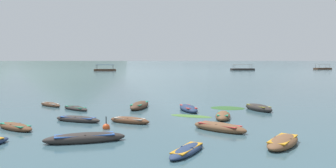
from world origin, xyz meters
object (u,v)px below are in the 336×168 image
Objects in this scene: rowboat_8 at (188,108)px; rowboat_6 at (15,127)px; rowboat_9 at (220,127)px; ferry_1 at (242,69)px; rowboat_1 at (140,105)px; rowboat_5 at (85,138)px; rowboat_13 at (50,105)px; ferry_2 at (105,70)px; rowboat_11 at (223,116)px; rowboat_2 at (283,142)px; rowboat_4 at (76,108)px; rowboat_3 at (259,108)px; ferry_0 at (323,68)px; mooring_buoy at (106,127)px; rowboat_7 at (130,120)px; rowboat_0 at (78,119)px; rowboat_12 at (187,150)px.

rowboat_6 is at bearing -142.55° from rowboat_8.
ferry_1 reaches higher than rowboat_9.
rowboat_1 is 1.03× the size of rowboat_5.
ferry_1 is (37.08, 109.42, 0.30)m from rowboat_13.
ferry_2 is at bearing 103.59° from rowboat_1.
ferry_2 is at bearing 99.12° from rowboat_6.
rowboat_11 reaches higher than rowboat_6.
rowboat_2 reaches higher than rowboat_4.
rowboat_11 is at bearing -129.68° from rowboat_3.
ferry_0 and ferry_2 have the same top height.
ferry_0 is (60.44, 123.39, 0.26)m from rowboat_8.
mooring_buoy reaches higher than rowboat_2.
rowboat_1 is 1.46× the size of rowboat_4.
rowboat_7 is at bearing 61.10° from mooring_buoy.
rowboat_6 is at bearing -98.14° from rowboat_4.
ferry_2 is (-20.86, 107.91, 0.29)m from rowboat_0.
rowboat_3 reaches higher than rowboat_6.
rowboat_3 is at bearing 82.93° from rowboat_2.
rowboat_5 is 3.56m from mooring_buoy.
rowboat_7 is 0.39× the size of ferry_2.
rowboat_3 is 0.44× the size of ferry_2.
ferry_1 is (24.77, 125.53, 0.32)m from rowboat_12.
rowboat_2 is at bearing -57.10° from rowboat_1.
rowboat_3 reaches higher than rowboat_13.
rowboat_2 is 1.08× the size of rowboat_12.
rowboat_7 is 111.04m from ferry_2.
rowboat_6 is at bearing 153.56° from rowboat_12.
ferry_0 is (55.99, 135.37, 0.27)m from rowboat_2.
rowboat_12 is 0.36× the size of ferry_1.
rowboat_7 is 7.19m from rowboat_8.
rowboat_3 is (1.53, 12.37, 0.03)m from rowboat_2.
rowboat_8 is 1.17× the size of rowboat_12.
rowboat_0 is 1.00× the size of rowboat_2.
ferry_2 is at bearing 101.95° from mooring_buoy.
ferry_0 is 91.58m from ferry_2.
ferry_0 is at bearing 65.96° from rowboat_9.
rowboat_3 is 9.71m from rowboat_9.
rowboat_3 is at bearing 0.52° from rowboat_4.
rowboat_9 is 1.06× the size of rowboat_11.
rowboat_4 is 0.91× the size of rowboat_11.
mooring_buoy reaches higher than rowboat_3.
ferry_2 reaches higher than rowboat_6.
rowboat_0 is 1.09× the size of rowboat_11.
rowboat_7 is (0.16, -7.44, -0.05)m from rowboat_1.
ferry_1 is at bearing 73.66° from rowboat_6.
rowboat_3 is 1.23× the size of rowboat_13.
rowboat_7 is at bearing 20.21° from rowboat_6.
rowboat_3 is 3.93× the size of mooring_buoy.
rowboat_0 is 9.38m from rowboat_13.
rowboat_6 is (-5.19, 3.17, -0.04)m from rowboat_5.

